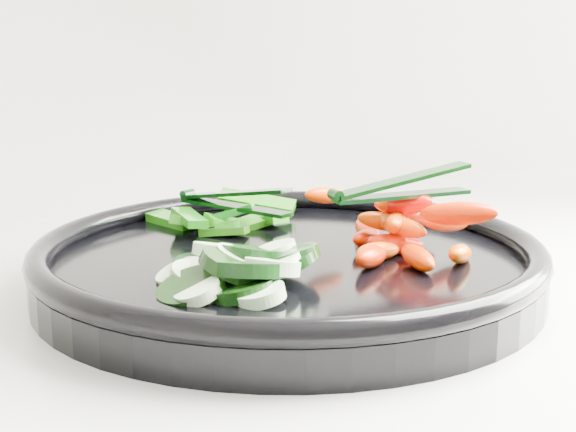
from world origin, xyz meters
name	(u,v)px	position (x,y,z in m)	size (l,w,h in m)	color
veggie_tray	(288,262)	(0.03, 1.67, 0.95)	(0.50, 0.50, 0.04)	black
cucumber_pile	(231,270)	(-0.03, 1.63, 0.96)	(0.13, 0.12, 0.04)	black
carrot_pile	(403,227)	(0.11, 1.64, 0.97)	(0.12, 0.14, 0.05)	#F84900
pepper_pile	(223,219)	(0.02, 1.78, 0.96)	(0.13, 0.10, 0.04)	#09600C
tong_carrot	(398,188)	(0.11, 1.64, 1.00)	(0.11, 0.03, 0.02)	black
tong_pepper	(232,200)	(0.03, 1.77, 0.98)	(0.06, 0.11, 0.02)	black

